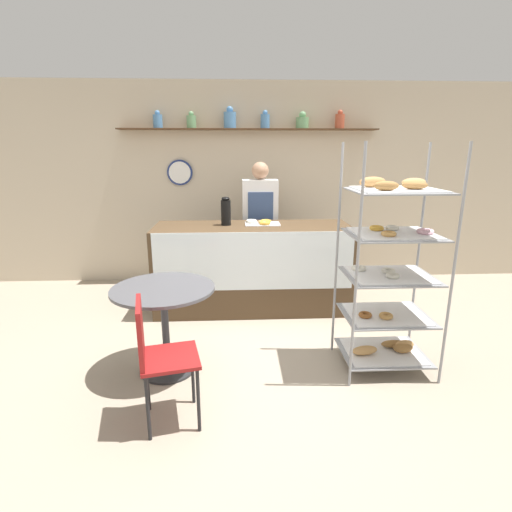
{
  "coord_description": "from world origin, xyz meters",
  "views": [
    {
      "loc": [
        -0.19,
        -3.26,
        1.84
      ],
      "look_at": [
        0.0,
        0.42,
        0.84
      ],
      "focal_mm": 28.0,
      "sensor_mm": 36.0,
      "label": 1
    }
  ],
  "objects": [
    {
      "name": "cafe_chair",
      "position": [
        -0.72,
        -0.85,
        0.55
      ],
      "size": [
        0.45,
        0.45,
        0.89
      ],
      "rotation": [
        0.0,
        0.0,
        8.07
      ],
      "color": "black",
      "rests_on": "ground_plane"
    },
    {
      "name": "cafe_table",
      "position": [
        -0.79,
        -0.18,
        0.57
      ],
      "size": [
        0.84,
        0.84,
        0.75
      ],
      "color": "#262628",
      "rests_on": "ground_plane"
    },
    {
      "name": "coffee_carafe",
      "position": [
        -0.3,
        1.23,
        1.15
      ],
      "size": [
        0.11,
        0.11,
        0.32
      ],
      "color": "black",
      "rests_on": "display_counter"
    },
    {
      "name": "person_worker",
      "position": [
        0.12,
        1.76,
        0.92
      ],
      "size": [
        0.44,
        0.23,
        1.68
      ],
      "color": "#282833",
      "rests_on": "ground_plane"
    },
    {
      "name": "ground_plane",
      "position": [
        0.0,
        0.0,
        0.0
      ],
      "size": [
        14.0,
        14.0,
        0.0
      ],
      "primitive_type": "plane",
      "color": "gray"
    },
    {
      "name": "donut_tray_counter",
      "position": [
        0.11,
        1.27,
        1.01
      ],
      "size": [
        0.4,
        0.27,
        0.05
      ],
      "color": "silver",
      "rests_on": "display_counter"
    },
    {
      "name": "display_counter",
      "position": [
        0.0,
        1.19,
        0.5
      ],
      "size": [
        2.23,
        0.75,
        0.99
      ],
      "color": "#4C3823",
      "rests_on": "ground_plane"
    },
    {
      "name": "back_wall",
      "position": [
        -0.0,
        2.34,
        1.37
      ],
      "size": [
        10.0,
        0.3,
        2.7
      ],
      "color": "beige",
      "rests_on": "ground_plane"
    },
    {
      "name": "pastry_rack",
      "position": [
        1.08,
        -0.19,
        0.84
      ],
      "size": [
        0.76,
        0.62,
        1.89
      ],
      "color": "gray",
      "rests_on": "ground_plane"
    }
  ]
}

